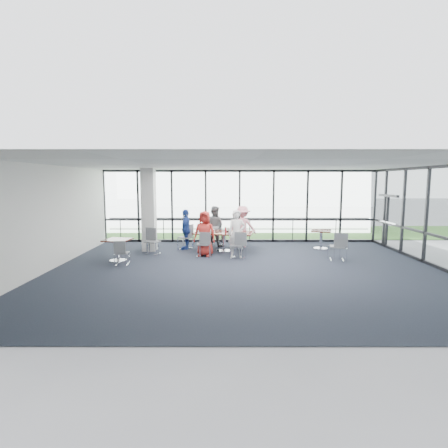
{
  "coord_description": "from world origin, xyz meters",
  "views": [
    {
      "loc": [
        -0.67,
        -10.46,
        2.71
      ],
      "look_at": [
        -0.69,
        2.59,
        1.1
      ],
      "focal_mm": 28.0,
      "sensor_mm": 36.0,
      "label": 1
    }
  ],
  "objects_px": {
    "chair_spare_r": "(337,247)",
    "structural_column": "(149,210)",
    "chair_main_end": "(185,237)",
    "chair_spare_la": "(122,253)",
    "side_table_left": "(118,243)",
    "chair_main_fr": "(240,236)",
    "diner_far_right": "(242,227)",
    "diner_end": "(186,229)",
    "diner_far_left": "(214,226)",
    "diner_near_right": "(237,234)",
    "side_table_right": "(321,234)",
    "chair_main_nl": "(204,244)",
    "chair_main_nr": "(238,245)",
    "main_table": "(224,235)",
    "chair_spare_lb": "(152,242)",
    "chair_main_fl": "(217,234)",
    "diner_near_left": "(205,234)"
  },
  "relations": [
    {
      "from": "diner_far_left",
      "to": "chair_main_nr",
      "type": "bearing_deg",
      "value": 134.67
    },
    {
      "from": "diner_near_right",
      "to": "chair_spare_r",
      "type": "height_order",
      "value": "diner_near_right"
    },
    {
      "from": "side_table_left",
      "to": "chair_main_fr",
      "type": "height_order",
      "value": "chair_main_fr"
    },
    {
      "from": "diner_near_right",
      "to": "chair_main_fl",
      "type": "bearing_deg",
      "value": 109.16
    },
    {
      "from": "diner_near_right",
      "to": "diner_far_right",
      "type": "height_order",
      "value": "diner_near_right"
    },
    {
      "from": "chair_main_fl",
      "to": "chair_spare_r",
      "type": "xyz_separation_m",
      "value": [
        4.19,
        -2.88,
        -0.01
      ]
    },
    {
      "from": "side_table_left",
      "to": "chair_main_nr",
      "type": "relative_size",
      "value": 1.01
    },
    {
      "from": "diner_far_left",
      "to": "chair_spare_la",
      "type": "bearing_deg",
      "value": 73.0
    },
    {
      "from": "chair_main_nl",
      "to": "chair_main_fr",
      "type": "xyz_separation_m",
      "value": [
        1.42,
        2.01,
        -0.02
      ]
    },
    {
      "from": "diner_near_right",
      "to": "side_table_right",
      "type": "bearing_deg",
      "value": 27.19
    },
    {
      "from": "main_table",
      "to": "diner_near_right",
      "type": "xyz_separation_m",
      "value": [
        0.45,
        -1.15,
        0.2
      ]
    },
    {
      "from": "chair_main_fr",
      "to": "chair_spare_lb",
      "type": "relative_size",
      "value": 0.89
    },
    {
      "from": "side_table_right",
      "to": "diner_near_left",
      "type": "xyz_separation_m",
      "value": [
        -4.59,
        -1.35,
        0.21
      ]
    },
    {
      "from": "diner_far_left",
      "to": "diner_end",
      "type": "xyz_separation_m",
      "value": [
        -1.11,
        -0.71,
        -0.04
      ]
    },
    {
      "from": "diner_far_left",
      "to": "chair_main_fl",
      "type": "height_order",
      "value": "diner_far_left"
    },
    {
      "from": "diner_far_right",
      "to": "side_table_left",
      "type": "bearing_deg",
      "value": 33.08
    },
    {
      "from": "chair_main_nr",
      "to": "chair_main_end",
      "type": "height_order",
      "value": "chair_main_end"
    },
    {
      "from": "diner_far_right",
      "to": "chair_spare_la",
      "type": "relative_size",
      "value": 2.12
    },
    {
      "from": "chair_main_nl",
      "to": "chair_main_nr",
      "type": "distance_m",
      "value": 1.28
    },
    {
      "from": "chair_main_nl",
      "to": "chair_main_fl",
      "type": "relative_size",
      "value": 0.9
    },
    {
      "from": "diner_near_right",
      "to": "diner_end",
      "type": "relative_size",
      "value": 1.06
    },
    {
      "from": "diner_end",
      "to": "chair_main_end",
      "type": "xyz_separation_m",
      "value": [
        -0.03,
        0.03,
        -0.33
      ]
    },
    {
      "from": "main_table",
      "to": "diner_far_right",
      "type": "xyz_separation_m",
      "value": [
        0.76,
        0.84,
        0.2
      ]
    },
    {
      "from": "chair_main_end",
      "to": "chair_spare_la",
      "type": "height_order",
      "value": "chair_main_end"
    },
    {
      "from": "diner_end",
      "to": "chair_main_fr",
      "type": "height_order",
      "value": "diner_end"
    },
    {
      "from": "chair_main_fl",
      "to": "chair_main_fr",
      "type": "relative_size",
      "value": 1.16
    },
    {
      "from": "diner_end",
      "to": "chair_main_nl",
      "type": "relative_size",
      "value": 1.81
    },
    {
      "from": "diner_near_right",
      "to": "chair_main_end",
      "type": "xyz_separation_m",
      "value": [
        -2.0,
        1.55,
        -0.38
      ]
    },
    {
      "from": "structural_column",
      "to": "diner_far_left",
      "type": "xyz_separation_m",
      "value": [
        2.51,
        0.97,
        -0.76
      ]
    },
    {
      "from": "diner_near_left",
      "to": "chair_spare_la",
      "type": "height_order",
      "value": "diner_near_left"
    },
    {
      "from": "chair_main_fl",
      "to": "chair_main_fr",
      "type": "xyz_separation_m",
      "value": [
        0.99,
        -0.22,
        -0.07
      ]
    },
    {
      "from": "side_table_left",
      "to": "diner_end",
      "type": "height_order",
      "value": "diner_end"
    },
    {
      "from": "side_table_left",
      "to": "chair_main_fr",
      "type": "relative_size",
      "value": 1.11
    },
    {
      "from": "chair_main_nl",
      "to": "chair_spare_lb",
      "type": "relative_size",
      "value": 0.93
    },
    {
      "from": "chair_main_end",
      "to": "chair_spare_r",
      "type": "height_order",
      "value": "chair_spare_r"
    },
    {
      "from": "chair_spare_r",
      "to": "structural_column",
      "type": "bearing_deg",
      "value": 179.01
    },
    {
      "from": "chair_main_fl",
      "to": "chair_spare_la",
      "type": "height_order",
      "value": "chair_main_fl"
    },
    {
      "from": "diner_end",
      "to": "structural_column",
      "type": "bearing_deg",
      "value": -76.61
    },
    {
      "from": "diner_end",
      "to": "chair_main_fl",
      "type": "height_order",
      "value": "diner_end"
    },
    {
      "from": "side_table_right",
      "to": "diner_far_right",
      "type": "bearing_deg",
      "value": 173.33
    },
    {
      "from": "structural_column",
      "to": "diner_near_left",
      "type": "xyz_separation_m",
      "value": [
        2.21,
        -0.98,
        -0.78
      ]
    },
    {
      "from": "main_table",
      "to": "chair_main_fr",
      "type": "xyz_separation_m",
      "value": [
        0.68,
        1.07,
        -0.23
      ]
    },
    {
      "from": "side_table_left",
      "to": "chair_main_fr",
      "type": "bearing_deg",
      "value": 32.66
    },
    {
      "from": "diner_far_left",
      "to": "diner_near_right",
      "type": "bearing_deg",
      "value": 134.98
    },
    {
      "from": "structural_column",
      "to": "diner_end",
      "type": "relative_size",
      "value": 2.0
    },
    {
      "from": "side_table_right",
      "to": "diner_far_right",
      "type": "xyz_separation_m",
      "value": [
        -3.14,
        0.37,
        0.24
      ]
    },
    {
      "from": "structural_column",
      "to": "diner_far_right",
      "type": "xyz_separation_m",
      "value": [
        3.67,
        0.74,
        -0.75
      ]
    },
    {
      "from": "structural_column",
      "to": "main_table",
      "type": "relative_size",
      "value": 1.32
    },
    {
      "from": "diner_far_right",
      "to": "chair_main_fr",
      "type": "relative_size",
      "value": 2.01
    },
    {
      "from": "diner_near_left",
      "to": "diner_far_left",
      "type": "relative_size",
      "value": 0.98
    }
  ]
}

